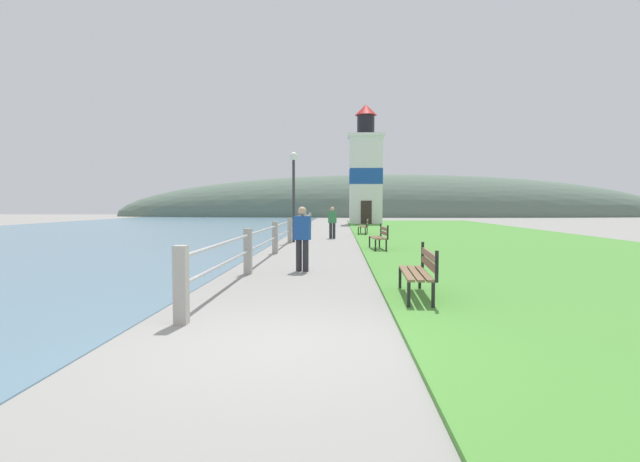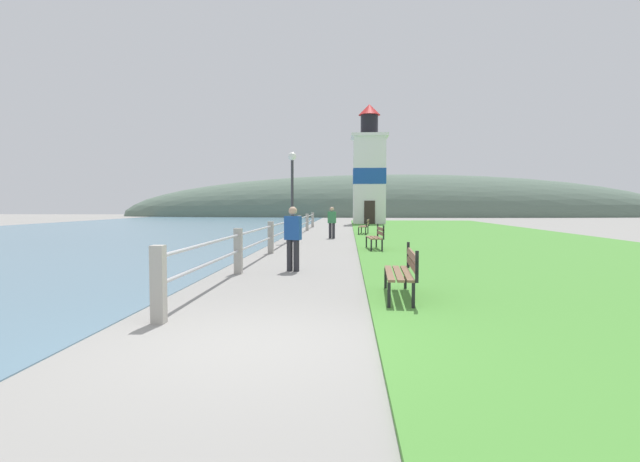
{
  "view_description": "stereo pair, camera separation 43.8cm",
  "coord_description": "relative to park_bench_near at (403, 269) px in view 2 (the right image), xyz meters",
  "views": [
    {
      "loc": [
        0.74,
        -5.7,
        1.64
      ],
      "look_at": [
        -0.25,
        19.88,
        0.3
      ],
      "focal_mm": 28.0,
      "sensor_mm": 36.0,
      "label": 1
    },
    {
      "loc": [
        1.18,
        -5.68,
        1.64
      ],
      "look_at": [
        -0.25,
        19.88,
        0.3
      ],
      "focal_mm": 28.0,
      "sensor_mm": 36.0,
      "label": 2
    }
  ],
  "objects": [
    {
      "name": "ground_plane",
      "position": [
        -2.13,
        -2.85,
        -0.54
      ],
      "size": [
        160.0,
        160.0,
        0.0
      ],
      "primitive_type": "plane",
      "color": "gray"
    },
    {
      "name": "lamp_post",
      "position": [
        -3.41,
        13.42,
        2.2
      ],
      "size": [
        0.36,
        0.36,
        3.96
      ],
      "color": "#333338",
      "rests_on": "ground_plane"
    },
    {
      "name": "distant_hillside",
      "position": [
        5.87,
        63.66,
        -0.54
      ],
      "size": [
        80.0,
        16.0,
        12.0
      ],
      "color": "#566B5B",
      "rests_on": "ground_plane"
    },
    {
      "name": "park_bench_midway",
      "position": [
        0.07,
        9.32,
        -0.0
      ],
      "size": [
        0.58,
        1.64,
        0.94
      ],
      "rotation": [
        0.0,
        0.0,
        3.21
      ],
      "color": "brown",
      "rests_on": "ground_plane"
    },
    {
      "name": "water_strip",
      "position": [
        -16.16,
        15.41,
        -0.53
      ],
      "size": [
        24.0,
        87.61,
        0.01
      ],
      "color": "slate",
      "rests_on": "ground_plane"
    },
    {
      "name": "person_by_railing",
      "position": [
        -1.73,
        15.78,
        0.3
      ],
      "size": [
        0.41,
        0.28,
        1.55
      ],
      "rotation": [
        0.0,
        0.0,
        1.35
      ],
      "color": "#28282D",
      "rests_on": "ground_plane"
    },
    {
      "name": "seawall_railing",
      "position": [
        -3.56,
        13.17,
        0.09
      ],
      "size": [
        0.18,
        30.21,
        1.08
      ],
      "color": "#A8A399",
      "rests_on": "ground_plane"
    },
    {
      "name": "park_bench_near",
      "position": [
        0.0,
        0.0,
        0.0
      ],
      "size": [
        0.56,
        1.87,
        0.94
      ],
      "rotation": [
        0.0,
        0.0,
        3.09
      ],
      "color": "brown",
      "rests_on": "ground_plane"
    },
    {
      "name": "lighthouse",
      "position": [
        0.85,
        34.53,
        3.82
      ],
      "size": [
        3.12,
        3.12,
        10.21
      ],
      "color": "white",
      "rests_on": "ground_plane"
    },
    {
      "name": "person_strolling",
      "position": [
        -2.3,
        3.67,
        0.33
      ],
      "size": [
        0.43,
        0.3,
        1.6
      ],
      "rotation": [
        0.0,
        0.0,
        1.31
      ],
      "color": "#28282D",
      "rests_on": "ground_plane"
    },
    {
      "name": "grass_verge",
      "position": [
        5.4,
        15.41,
        -0.51
      ],
      "size": [
        12.0,
        54.76,
        0.06
      ],
      "color": "#4C8E38",
      "rests_on": "ground_plane"
    },
    {
      "name": "park_bench_far",
      "position": [
        -0.01,
        18.81,
        0.0
      ],
      "size": [
        0.67,
        1.94,
        0.94
      ],
      "rotation": [
        0.0,
        0.0,
        3.04
      ],
      "color": "brown",
      "rests_on": "ground_plane"
    }
  ]
}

